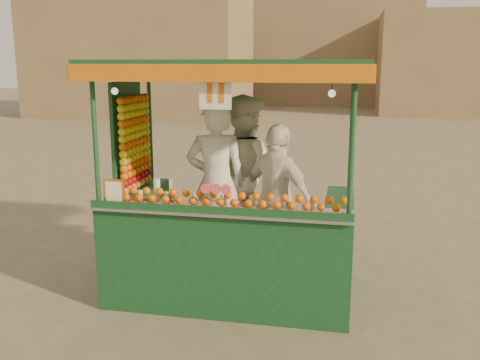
% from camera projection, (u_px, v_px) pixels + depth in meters
% --- Properties ---
extents(ground, '(90.00, 90.00, 0.00)m').
position_uv_depth(ground, '(242.00, 293.00, 5.92)').
color(ground, brown).
rests_on(ground, ground).
extents(building_left, '(10.00, 6.00, 6.00)m').
position_uv_depth(building_left, '(143.00, 53.00, 26.18)').
color(building_left, olive).
rests_on(building_left, ground).
extents(building_right, '(9.00, 6.00, 5.00)m').
position_uv_depth(building_right, '(470.00, 64.00, 26.99)').
color(building_right, olive).
rests_on(building_right, ground).
extents(building_center, '(14.00, 7.00, 7.00)m').
position_uv_depth(building_center, '(303.00, 48.00, 34.28)').
color(building_center, olive).
rests_on(building_center, ground).
extents(juice_cart, '(2.80, 1.81, 2.54)m').
position_uv_depth(juice_cart, '(225.00, 222.00, 5.76)').
color(juice_cart, '#0F391C').
rests_on(juice_cart, ground).
extents(vendor_left, '(0.73, 0.54, 1.82)m').
position_uv_depth(vendor_left, '(216.00, 184.00, 5.88)').
color(vendor_left, silver).
rests_on(vendor_left, ground).
extents(vendor_middle, '(1.15, 1.14, 1.87)m').
position_uv_depth(vendor_middle, '(245.00, 175.00, 6.22)').
color(vendor_middle, white).
rests_on(vendor_middle, ground).
extents(vendor_right, '(0.99, 0.84, 1.59)m').
position_uv_depth(vendor_right, '(278.00, 197.00, 5.75)').
color(vendor_right, white).
rests_on(vendor_right, ground).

